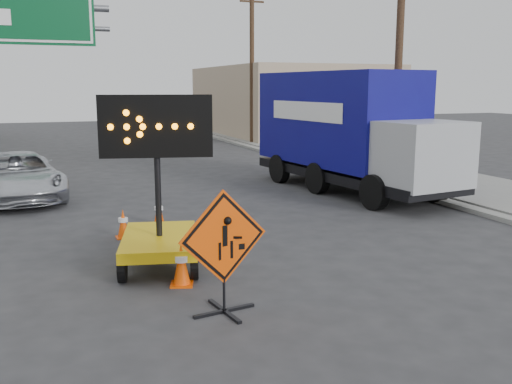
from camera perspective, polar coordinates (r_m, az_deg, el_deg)
ground at (r=8.28m, az=6.95°, el=-13.18°), size 100.00×100.00×0.00m
curb_right at (r=24.44m, az=5.35°, el=2.85°), size 0.40×60.00×0.12m
sidewalk_right at (r=25.54m, az=9.98°, el=3.10°), size 4.00×60.00×0.15m
building_right_far at (r=40.27m, az=3.27°, el=9.10°), size 10.00×14.00×4.60m
highway_gantry at (r=24.69m, az=-23.70°, el=13.77°), size 6.18×0.38×6.90m
utility_pole_near at (r=20.36m, az=14.14°, el=14.09°), size 1.80×0.26×9.00m
utility_pole_far at (r=32.82m, az=-0.41°, el=12.95°), size 1.80×0.26×9.00m
construction_sign at (r=8.37m, az=-3.26°, el=-5.70°), size 1.40×0.99×1.87m
arrow_board at (r=10.69m, az=-9.65°, el=-3.78°), size 1.97×2.48×3.17m
pickup_truck at (r=18.33m, az=-22.71°, el=1.48°), size 2.89×5.20×1.38m
box_truck at (r=18.40m, az=9.24°, el=5.39°), size 3.27×8.16×3.76m
cone_a at (r=9.76m, az=-7.48°, el=-7.16°), size 0.47×0.47×0.74m
cone_b at (r=12.96m, az=-13.14°, el=-3.10°), size 0.34×0.34×0.65m
cone_c at (r=14.01m, az=-9.69°, el=-1.96°), size 0.35×0.35×0.64m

